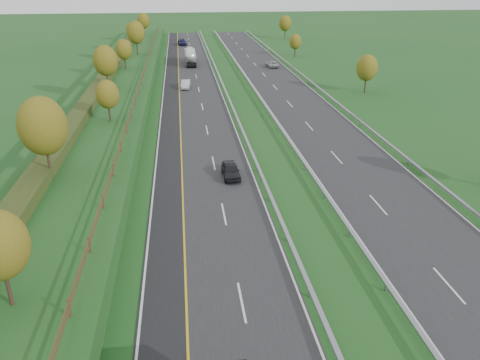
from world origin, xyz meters
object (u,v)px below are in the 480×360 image
object	(u,v)px
car_silver_mid	(186,84)
car_small_far	(182,42)
car_oncoming	(272,64)
road_tanker	(190,56)
car_dark_near	(231,170)

from	to	relation	value
car_silver_mid	car_small_far	distance (m)	56.50
car_silver_mid	car_oncoming	distance (m)	27.00
road_tanker	car_dark_near	xyz separation A→B (m)	(2.11, -66.44, -1.10)
car_dark_near	car_silver_mid	bearing A→B (deg)	93.83
car_silver_mid	car_oncoming	world-z (taller)	car_silver_mid
car_dark_near	car_oncoming	size ratio (longest dim) A/B	0.89
road_tanker	car_small_far	xyz separation A→B (m)	(-1.56, 31.53, -1.04)
car_dark_near	car_silver_mid	world-z (taller)	same
car_silver_mid	car_oncoming	xyz separation A→B (m)	(19.52, 18.65, -0.06)
car_silver_mid	car_small_far	bearing A→B (deg)	95.15
road_tanker	car_silver_mid	distance (m)	25.05
road_tanker	car_oncoming	size ratio (longest dim) A/B	2.36
car_dark_near	road_tanker	bearing A→B (deg)	90.49
car_silver_mid	car_small_far	world-z (taller)	car_small_far
road_tanker	car_small_far	size ratio (longest dim) A/B	2.08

